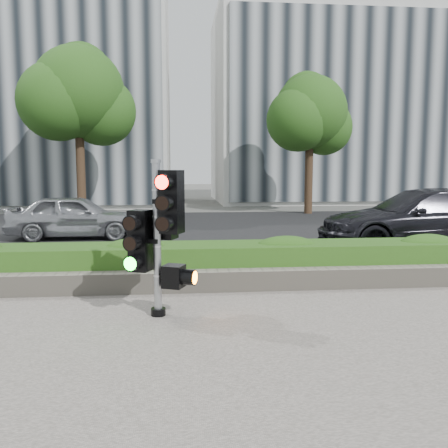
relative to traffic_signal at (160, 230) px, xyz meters
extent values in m
plane|color=#51514C|center=(0.70, -0.64, -1.22)|extent=(120.00, 120.00, 0.00)
cube|color=#9E9389|center=(0.70, -3.14, -1.20)|extent=(16.00, 11.00, 0.03)
cube|color=black|center=(0.70, 9.36, -1.21)|extent=(60.00, 13.00, 0.02)
cube|color=gray|center=(0.70, 2.51, -1.16)|extent=(60.00, 0.25, 0.12)
cube|color=gray|center=(0.70, 1.26, -1.02)|extent=(12.00, 0.32, 0.34)
cube|color=#478D2B|center=(0.70, 1.91, -0.85)|extent=(12.00, 1.00, 0.68)
cube|color=#B7B7B2|center=(-8.30, 22.36, 6.28)|extent=(16.00, 9.00, 15.00)
cube|color=#B7B7B2|center=(11.70, 24.36, 4.78)|extent=(18.00, 10.00, 12.00)
cylinder|color=black|center=(-3.80, 13.86, 0.80)|extent=(0.36, 0.36, 4.03)
sphere|color=#244513|center=(-3.80, 13.86, 3.97)|extent=(3.74, 3.74, 3.74)
sphere|color=#244513|center=(-2.93, 14.22, 3.25)|extent=(2.88, 2.88, 2.88)
sphere|color=#244513|center=(-4.52, 13.43, 3.53)|extent=(3.17, 3.17, 3.17)
sphere|color=#244513|center=(-3.80, 14.58, 4.83)|extent=(2.59, 2.59, 2.59)
cylinder|color=black|center=(6.20, 14.86, 0.57)|extent=(0.36, 0.36, 3.58)
sphere|color=#244513|center=(6.20, 14.86, 3.39)|extent=(3.33, 3.33, 3.33)
sphere|color=#244513|center=(6.97, 15.18, 2.75)|extent=(2.56, 2.56, 2.56)
sphere|color=#244513|center=(5.56, 14.48, 3.01)|extent=(2.82, 2.82, 2.82)
sphere|color=#244513|center=(6.20, 15.50, 4.16)|extent=(2.30, 2.30, 2.30)
cylinder|color=black|center=(-0.04, -0.02, -1.14)|extent=(0.20, 0.20, 0.10)
cylinder|color=gray|center=(-0.04, -0.02, -0.14)|extent=(0.11, 0.11, 2.10)
cylinder|color=gray|center=(-0.04, -0.02, 0.94)|extent=(0.13, 0.13, 0.05)
cube|color=#FF1107|center=(0.17, -0.14, 0.40)|extent=(0.35, 0.35, 0.84)
cube|color=#14E51E|center=(-0.27, 0.04, -0.14)|extent=(0.35, 0.35, 0.84)
cube|color=black|center=(0.08, 0.19, 0.14)|extent=(0.35, 0.35, 0.57)
cube|color=orange|center=(0.18, -0.08, -0.63)|extent=(0.35, 0.35, 0.31)
imported|color=#9D9EA4|center=(-2.79, 7.75, -0.55)|extent=(3.84, 1.62, 1.30)
imported|color=black|center=(6.43, 4.97, -0.43)|extent=(5.34, 2.21, 1.54)
camera|label=1|loc=(0.26, -6.46, 0.83)|focal=38.00mm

